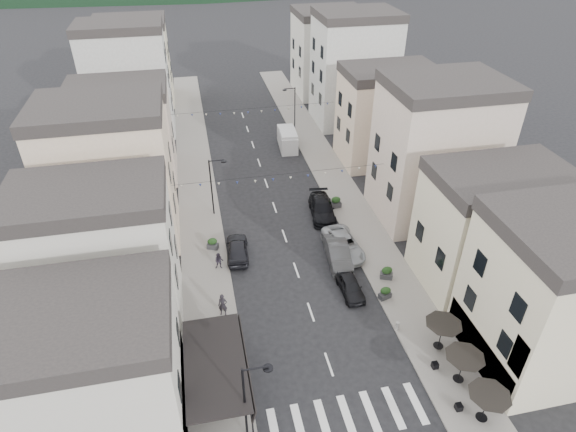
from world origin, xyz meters
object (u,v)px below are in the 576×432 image
at_px(parked_car_a, 350,286).
at_px(pedestrian_a, 223,305).
at_px(delivery_van, 287,139).
at_px(pedestrian_b, 219,261).
at_px(parked_car_d, 322,208).
at_px(parked_car_e, 237,249).
at_px(parked_car_b, 338,253).
at_px(parked_car_c, 343,244).

bearing_deg(parked_car_a, pedestrian_a, -178.09).
relative_size(delivery_van, pedestrian_b, 3.37).
relative_size(parked_car_d, pedestrian_a, 2.91).
bearing_deg(pedestrian_b, parked_car_a, -14.66).
bearing_deg(parked_car_e, parked_car_d, -147.26).
bearing_deg(parked_car_b, pedestrian_a, -151.37).
height_order(parked_car_a, parked_car_d, parked_car_d).
bearing_deg(parked_car_c, parked_car_e, 168.29).
height_order(parked_car_a, pedestrian_b, pedestrian_b).
height_order(parked_car_d, pedestrian_b, pedestrian_b).
xyz_separation_m(parked_car_b, pedestrian_a, (-10.28, -4.42, 0.23)).
bearing_deg(pedestrian_b, parked_car_e, 53.11).
xyz_separation_m(parked_car_b, parked_car_d, (0.53, 7.19, -0.03)).
xyz_separation_m(parked_car_b, parked_car_c, (0.83, 1.20, -0.06)).
bearing_deg(parked_car_b, pedestrian_b, 179.66).
relative_size(pedestrian_a, pedestrian_b, 1.23).
distance_m(parked_car_e, delivery_van, 22.13).
height_order(parked_car_b, pedestrian_a, pedestrian_a).
bearing_deg(parked_car_b, parked_car_d, 91.09).
bearing_deg(delivery_van, parked_car_a, -87.03).
relative_size(parked_car_a, parked_car_c, 0.70).
relative_size(parked_car_c, pedestrian_b, 3.61).
bearing_deg(parked_car_c, parked_car_b, -128.32).
distance_m(parked_car_a, parked_car_e, 10.43).
bearing_deg(delivery_van, pedestrian_b, -111.41).
relative_size(parked_car_b, parked_car_e, 1.09).
bearing_deg(parked_car_b, parked_car_c, 60.77).
bearing_deg(delivery_van, pedestrian_a, -107.17).
bearing_deg(pedestrian_b, delivery_van, 76.58).
distance_m(parked_car_a, parked_car_c, 5.29).
relative_size(parked_car_a, pedestrian_a, 2.06).
relative_size(parked_car_c, delivery_van, 1.07).
height_order(parked_car_e, delivery_van, delivery_van).
bearing_deg(parked_car_e, pedestrian_b, 45.85).
bearing_deg(parked_car_a, delivery_van, 88.28).
distance_m(pedestrian_a, pedestrian_b, 5.43).
distance_m(parked_car_a, delivery_van, 26.82).
distance_m(parked_car_a, parked_car_d, 11.21).
xyz_separation_m(pedestrian_a, pedestrian_b, (0.20, 5.43, -0.17)).
distance_m(delivery_van, pedestrian_a, 29.25).
xyz_separation_m(parked_car_d, parked_car_e, (-8.91, -4.71, -0.01)).
xyz_separation_m(parked_car_e, pedestrian_b, (-1.71, -1.48, 0.11)).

